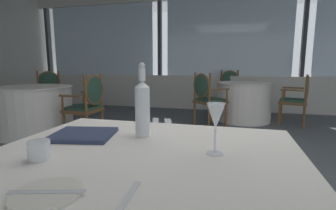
{
  "coord_description": "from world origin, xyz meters",
  "views": [
    {
      "loc": [
        0.18,
        -2.16,
        1.11
      ],
      "look_at": [
        -0.12,
        -1.0,
        0.92
      ],
      "focal_mm": 26.75,
      "sensor_mm": 36.0,
      "label": 1
    }
  ],
  "objects_px": {
    "water_bottle": "(142,107)",
    "dining_chair_1_0": "(48,91)",
    "wine_glass": "(216,118)",
    "dining_chair_0_1": "(298,96)",
    "side_plate": "(47,194)",
    "dining_chair_0_2": "(230,88)",
    "dining_chair_0_0": "(207,95)",
    "water_tumbler": "(39,150)",
    "menu_book": "(83,135)",
    "dining_chair_1_2": "(88,102)"
  },
  "relations": [
    {
      "from": "dining_chair_0_1",
      "to": "dining_chair_0_2",
      "type": "distance_m",
      "value": 1.68
    },
    {
      "from": "dining_chair_0_2",
      "to": "dining_chair_0_0",
      "type": "bearing_deg",
      "value": -29.92
    },
    {
      "from": "dining_chair_0_2",
      "to": "dining_chair_1_2",
      "type": "xyz_separation_m",
      "value": [
        -2.05,
        -2.82,
        -0.01
      ]
    },
    {
      "from": "water_bottle",
      "to": "dining_chair_0_0",
      "type": "xyz_separation_m",
      "value": [
        -0.03,
        3.36,
        -0.34
      ]
    },
    {
      "from": "side_plate",
      "to": "menu_book",
      "type": "xyz_separation_m",
      "value": [
        -0.23,
        0.52,
        0.01
      ]
    },
    {
      "from": "wine_glass",
      "to": "water_tumbler",
      "type": "height_order",
      "value": "wine_glass"
    },
    {
      "from": "dining_chair_0_1",
      "to": "dining_chair_1_0",
      "type": "relative_size",
      "value": 0.94
    },
    {
      "from": "wine_glass",
      "to": "dining_chair_0_1",
      "type": "xyz_separation_m",
      "value": [
        1.22,
        4.0,
        -0.36
      ]
    },
    {
      "from": "wine_glass",
      "to": "dining_chair_1_0",
      "type": "height_order",
      "value": "dining_chair_1_0"
    },
    {
      "from": "side_plate",
      "to": "dining_chair_0_2",
      "type": "xyz_separation_m",
      "value": [
        0.41,
        5.6,
        -0.2
      ]
    },
    {
      "from": "water_bottle",
      "to": "dining_chair_0_1",
      "type": "height_order",
      "value": "water_bottle"
    },
    {
      "from": "side_plate",
      "to": "dining_chair_1_2",
      "type": "relative_size",
      "value": 0.19
    },
    {
      "from": "water_bottle",
      "to": "dining_chair_1_0",
      "type": "distance_m",
      "value": 4.54
    },
    {
      "from": "wine_glass",
      "to": "menu_book",
      "type": "relative_size",
      "value": 0.72
    },
    {
      "from": "water_bottle",
      "to": "dining_chair_1_0",
      "type": "xyz_separation_m",
      "value": [
        -3.23,
        3.17,
        -0.33
      ]
    },
    {
      "from": "dining_chair_1_2",
      "to": "dining_chair_1_0",
      "type": "bearing_deg",
      "value": -29.97
    },
    {
      "from": "side_plate",
      "to": "wine_glass",
      "type": "height_order",
      "value": "wine_glass"
    },
    {
      "from": "dining_chair_0_0",
      "to": "side_plate",
      "type": "bearing_deg",
      "value": -136.66
    },
    {
      "from": "dining_chair_0_0",
      "to": "dining_chair_1_2",
      "type": "height_order",
      "value": "dining_chair_1_2"
    },
    {
      "from": "water_bottle",
      "to": "wine_glass",
      "type": "bearing_deg",
      "value": -25.18
    },
    {
      "from": "water_bottle",
      "to": "dining_chair_0_0",
      "type": "relative_size",
      "value": 0.36
    },
    {
      "from": "menu_book",
      "to": "dining_chair_1_2",
      "type": "distance_m",
      "value": 2.68
    },
    {
      "from": "menu_book",
      "to": "dining_chair_0_1",
      "type": "distance_m",
      "value": 4.34
    },
    {
      "from": "dining_chair_0_1",
      "to": "wine_glass",
      "type": "bearing_deg",
      "value": 86.69
    },
    {
      "from": "dining_chair_0_1",
      "to": "dining_chair_0_2",
      "type": "bearing_deg",
      "value": -30.14
    },
    {
      "from": "side_plate",
      "to": "water_bottle",
      "type": "distance_m",
      "value": 0.62
    },
    {
      "from": "wine_glass",
      "to": "dining_chair_0_1",
      "type": "relative_size",
      "value": 0.21
    },
    {
      "from": "side_plate",
      "to": "dining_chair_1_2",
      "type": "distance_m",
      "value": 3.24
    },
    {
      "from": "water_bottle",
      "to": "dining_chair_0_2",
      "type": "xyz_separation_m",
      "value": [
        0.36,
        5.0,
        -0.34
      ]
    },
    {
      "from": "water_bottle",
      "to": "dining_chair_0_0",
      "type": "distance_m",
      "value": 3.38
    },
    {
      "from": "dining_chair_1_0",
      "to": "dining_chair_1_2",
      "type": "height_order",
      "value": "dining_chair_1_0"
    },
    {
      "from": "dining_chair_1_2",
      "to": "dining_chair_0_2",
      "type": "bearing_deg",
      "value": -123.28
    },
    {
      "from": "water_bottle",
      "to": "dining_chair_1_0",
      "type": "bearing_deg",
      "value": 135.55
    },
    {
      "from": "menu_book",
      "to": "dining_chair_0_2",
      "type": "distance_m",
      "value": 5.13
    },
    {
      "from": "dining_chair_0_1",
      "to": "menu_book",
      "type": "bearing_deg",
      "value": 78.33
    },
    {
      "from": "water_tumbler",
      "to": "dining_chair_0_2",
      "type": "bearing_deg",
      "value": 83.38
    },
    {
      "from": "wine_glass",
      "to": "menu_book",
      "type": "height_order",
      "value": "wine_glass"
    },
    {
      "from": "dining_chair_0_2",
      "to": "water_tumbler",
      "type": "bearing_deg",
      "value": -23.03
    },
    {
      "from": "dining_chair_0_0",
      "to": "dining_chair_0_2",
      "type": "relative_size",
      "value": 0.98
    },
    {
      "from": "dining_chair_0_0",
      "to": "dining_chair_1_0",
      "type": "height_order",
      "value": "dining_chair_1_0"
    },
    {
      "from": "menu_book",
      "to": "dining_chair_0_2",
      "type": "xyz_separation_m",
      "value": [
        0.64,
        5.09,
        -0.2
      ]
    },
    {
      "from": "water_bottle",
      "to": "wine_glass",
      "type": "height_order",
      "value": "water_bottle"
    },
    {
      "from": "wine_glass",
      "to": "side_plate",
      "type": "bearing_deg",
      "value": -133.29
    },
    {
      "from": "wine_glass",
      "to": "water_bottle",
      "type": "bearing_deg",
      "value": 154.82
    },
    {
      "from": "side_plate",
      "to": "dining_chair_1_2",
      "type": "xyz_separation_m",
      "value": [
        -1.64,
        2.78,
        -0.21
      ]
    },
    {
      "from": "side_plate",
      "to": "wine_glass",
      "type": "relative_size",
      "value": 0.92
    },
    {
      "from": "wine_glass",
      "to": "dining_chair_0_0",
      "type": "xyz_separation_m",
      "value": [
        -0.39,
        3.53,
        -0.34
      ]
    },
    {
      "from": "water_bottle",
      "to": "water_tumbler",
      "type": "height_order",
      "value": "water_bottle"
    },
    {
      "from": "dining_chair_0_1",
      "to": "dining_chair_0_2",
      "type": "height_order",
      "value": "dining_chair_0_2"
    },
    {
      "from": "water_bottle",
      "to": "dining_chair_1_2",
      "type": "distance_m",
      "value": 2.78
    }
  ]
}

